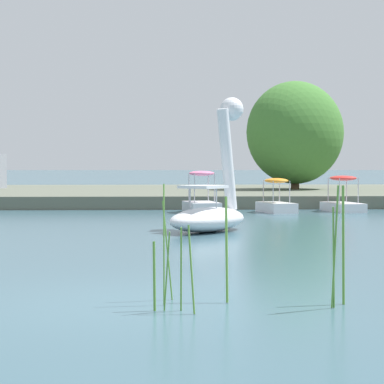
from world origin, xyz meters
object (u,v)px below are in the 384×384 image
tree_willow_overhanging (295,133)px  pedal_boat_pink (202,200)px  swan_boat (212,202)px  pedal_boat_red (343,200)px  pedal_boat_orange (276,202)px

tree_willow_overhanging → pedal_boat_pink: bearing=-117.8°
swan_boat → pedal_boat_red: bearing=55.5°
tree_willow_overhanging → pedal_boat_orange: bearing=-104.3°
swan_boat → pedal_boat_red: size_ratio=1.67×
swan_boat → tree_willow_overhanging: tree_willow_overhanging is taller
swan_boat → pedal_boat_pink: size_ratio=1.66×
pedal_boat_orange → swan_boat: bearing=-111.2°
pedal_boat_orange → pedal_boat_red: 2.80m
swan_boat → pedal_boat_pink: (0.18, 8.16, -0.35)m
swan_boat → pedal_boat_orange: (3.10, 8.02, -0.40)m
pedal_boat_orange → pedal_boat_pink: bearing=177.3°
pedal_boat_pink → pedal_boat_red: 5.69m
swan_boat → pedal_boat_pink: bearing=88.7°
swan_boat → pedal_boat_red: swan_boat is taller
swan_boat → pedal_boat_orange: size_ratio=1.80×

